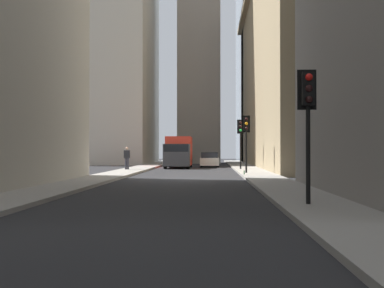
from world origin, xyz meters
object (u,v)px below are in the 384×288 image
pedestrian (127,157)px  discarded_bottle (244,173)px  traffic_light_midblock (246,131)px  traffic_light_foreground (308,105)px  delivery_truck (179,152)px  sedan_white (210,160)px  traffic_light_far_junction (241,133)px

pedestrian → discarded_bottle: pedestrian is taller
traffic_light_midblock → discarded_bottle: (-2.18, 0.28, -2.63)m
traffic_light_foreground → discarded_bottle: traffic_light_foreground is taller
traffic_light_midblock → pedestrian: bearing=58.9°
delivery_truck → traffic_light_foreground: (-31.05, -5.60, 1.36)m
delivery_truck → discarded_bottle: 15.49m
sedan_white → traffic_light_midblock: bearing=-170.9°
delivery_truck → pedestrian: size_ratio=3.76×
pedestrian → traffic_light_midblock: bearing=-121.1°
delivery_truck → traffic_light_midblock: 13.57m
delivery_truck → sedan_white: delivery_truck is taller
discarded_bottle → traffic_light_foreground: bearing=-177.8°
discarded_bottle → pedestrian: bearing=48.6°
traffic_light_foreground → traffic_light_midblock: traffic_light_midblock is taller
traffic_light_far_junction → pedestrian: (-1.35, 8.75, -1.91)m
traffic_light_foreground → discarded_bottle: (16.43, 0.63, -2.57)m
traffic_light_foreground → pedestrian: traffic_light_foreground is taller
sedan_white → traffic_light_foreground: (-33.89, -2.80, 2.16)m
pedestrian → discarded_bottle: 11.29m
delivery_truck → discarded_bottle: (-14.62, -4.97, -1.21)m
traffic_light_foreground → discarded_bottle: bearing=2.2°
traffic_light_midblock → pedestrian: 10.35m
traffic_light_midblock → discarded_bottle: 3.43m
pedestrian → traffic_light_far_junction: bearing=-81.2°
sedan_white → traffic_light_midblock: traffic_light_midblock is taller
delivery_truck → traffic_light_foreground: bearing=-169.8°
traffic_light_far_junction → pedestrian: 9.06m
delivery_truck → traffic_light_midblock: bearing=-157.1°
traffic_light_far_junction → traffic_light_foreground: bearing=-179.3°
traffic_light_foreground → traffic_light_far_junction: size_ratio=0.94×
traffic_light_foreground → discarded_bottle: 16.64m
traffic_light_foreground → traffic_light_midblock: size_ratio=0.98×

